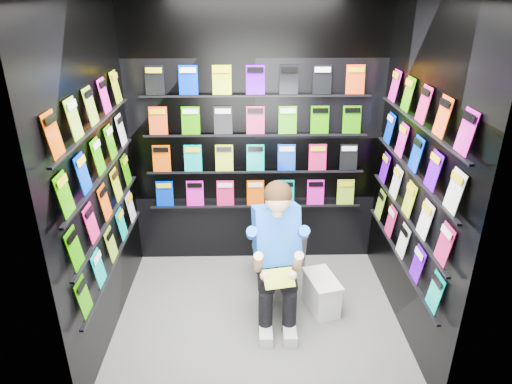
{
  "coord_description": "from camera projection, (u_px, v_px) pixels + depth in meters",
  "views": [
    {
      "loc": [
        -0.09,
        -3.16,
        2.61
      ],
      "look_at": [
        -0.01,
        0.15,
        1.13
      ],
      "focal_mm": 32.0,
      "sensor_mm": 36.0,
      "label": 1
    }
  ],
  "objects": [
    {
      "name": "floor",
      "position": [
        258.0,
        317.0,
        3.95
      ],
      "size": [
        2.4,
        2.4,
        0.0
      ],
      "primitive_type": "plane",
      "color": "slate",
      "rests_on": "ground"
    },
    {
      "name": "wall_back",
      "position": [
        255.0,
        139.0,
        4.34
      ],
      "size": [
        2.4,
        0.04,
        2.6
      ],
      "primitive_type": "cube",
      "color": "black",
      "rests_on": "floor"
    },
    {
      "name": "wall_front",
      "position": [
        263.0,
        248.0,
        2.51
      ],
      "size": [
        2.4,
        0.04,
        2.6
      ],
      "primitive_type": "cube",
      "color": "black",
      "rests_on": "floor"
    },
    {
      "name": "wall_left",
      "position": [
        98.0,
        180.0,
        3.4
      ],
      "size": [
        0.04,
        2.0,
        2.6
      ],
      "primitive_type": "cube",
      "color": "black",
      "rests_on": "floor"
    },
    {
      "name": "wall_right",
      "position": [
        417.0,
        178.0,
        3.45
      ],
      "size": [
        0.04,
        2.0,
        2.6
      ],
      "primitive_type": "cube",
      "color": "black",
      "rests_on": "floor"
    },
    {
      "name": "comics_back",
      "position": [
        255.0,
        139.0,
        4.31
      ],
      "size": [
        2.1,
        0.06,
        1.37
      ],
      "primitive_type": null,
      "color": "#E04F06",
      "rests_on": "wall_back"
    },
    {
      "name": "comics_left",
      "position": [
        101.0,
        180.0,
        3.4
      ],
      "size": [
        0.06,
        1.7,
        1.37
      ],
      "primitive_type": null,
      "color": "#E04F06",
      "rests_on": "wall_left"
    },
    {
      "name": "comics_right",
      "position": [
        413.0,
        177.0,
        3.44
      ],
      "size": [
        0.06,
        1.7,
        1.37
      ],
      "primitive_type": null,
      "color": "#E04F06",
      "rests_on": "wall_right"
    },
    {
      "name": "toilet",
      "position": [
        273.0,
        252.0,
        4.24
      ],
      "size": [
        0.55,
        0.81,
        0.73
      ],
      "primitive_type": "imported",
      "rotation": [
        0.0,
        0.0,
        3.33
      ],
      "color": "white",
      "rests_on": "floor"
    },
    {
      "name": "longbox",
      "position": [
        321.0,
        294.0,
        4.02
      ],
      "size": [
        0.3,
        0.42,
        0.29
      ],
      "primitive_type": "cube",
      "rotation": [
        0.0,
        0.0,
        0.25
      ],
      "color": "silver",
      "rests_on": "floor"
    },
    {
      "name": "longbox_lid",
      "position": [
        322.0,
        279.0,
        3.95
      ],
      "size": [
        0.32,
        0.45,
        0.03
      ],
      "primitive_type": "cube",
      "rotation": [
        0.0,
        0.0,
        0.25
      ],
      "color": "silver",
      "rests_on": "longbox"
    },
    {
      "name": "reader",
      "position": [
        276.0,
        235.0,
        3.73
      ],
      "size": [
        0.63,
        0.81,
        1.35
      ],
      "primitive_type": null,
      "rotation": [
        0.0,
        0.0,
        0.18
      ],
      "color": "blue",
      "rests_on": "toilet"
    },
    {
      "name": "held_comic",
      "position": [
        279.0,
        278.0,
        3.49
      ],
      "size": [
        0.26,
        0.18,
        0.1
      ],
      "primitive_type": "cube",
      "rotation": [
        -0.96,
        0.0,
        0.18
      ],
      "color": "green",
      "rests_on": "reader"
    }
  ]
}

